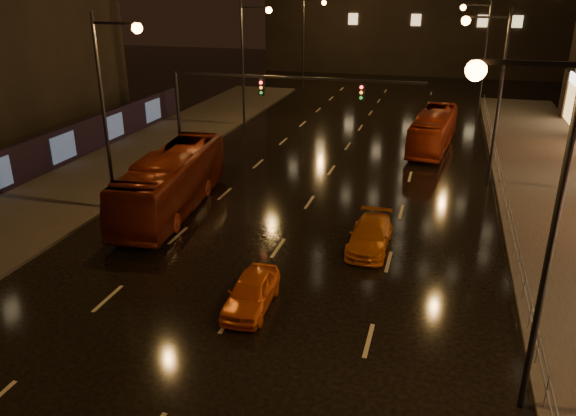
{
  "coord_description": "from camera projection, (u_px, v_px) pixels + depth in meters",
  "views": [
    {
      "loc": [
        6.7,
        -12.04,
        11.16
      ],
      "look_at": [
        0.8,
        8.83,
        2.5
      ],
      "focal_mm": 35.0,
      "sensor_mm": 36.0,
      "label": 1
    }
  ],
  "objects": [
    {
      "name": "traffic_signal",
      "position": [
        245.0,
        98.0,
        33.99
      ],
      "size": [
        15.31,
        0.32,
        6.2
      ],
      "color": "black",
      "rests_on": "ground"
    },
    {
      "name": "bus_curb",
      "position": [
        433.0,
        130.0,
        40.65
      ],
      "size": [
        3.24,
        9.86,
        2.7
      ],
      "primitive_type": "imported",
      "rotation": [
        0.0,
        0.0,
        -0.1
      ],
      "color": "maroon",
      "rests_on": "ground"
    },
    {
      "name": "bus_red",
      "position": [
        172.0,
        181.0,
        29.47
      ],
      "size": [
        3.81,
        11.32,
        3.09
      ],
      "primitive_type": "imported",
      "rotation": [
        0.0,
        0.0,
        0.11
      ],
      "color": "maroon",
      "rests_on": "ground"
    },
    {
      "name": "taxi_far",
      "position": [
        370.0,
        236.0,
        25.32
      ],
      "size": [
        1.75,
        4.27,
        1.24
      ],
      "primitive_type": "imported",
      "rotation": [
        0.0,
        0.0,
        -0.01
      ],
      "color": "orange",
      "rests_on": "ground"
    },
    {
      "name": "ground",
      "position": [
        325.0,
        180.0,
        34.47
      ],
      "size": [
        140.0,
        140.0,
        0.0
      ],
      "primitive_type": "plane",
      "color": "black",
      "rests_on": "ground"
    },
    {
      "name": "streetlight_right",
      "position": [
        531.0,
        192.0,
        13.74
      ],
      "size": [
        2.64,
        0.5,
        10.0
      ],
      "color": "black",
      "rests_on": "ground"
    },
    {
      "name": "taxi_near",
      "position": [
        251.0,
        292.0,
        20.64
      ],
      "size": [
        1.64,
        3.77,
        1.26
      ],
      "primitive_type": "imported",
      "rotation": [
        0.0,
        0.0,
        0.04
      ],
      "color": "orange",
      "rests_on": "ground"
    },
    {
      "name": "sidewalk_left",
      "position": [
        85.0,
        185.0,
        33.38
      ],
      "size": [
        7.0,
        70.0,
        0.15
      ],
      "primitive_type": "cube",
      "color": "#38332D",
      "rests_on": "ground"
    },
    {
      "name": "railing_right",
      "position": [
        505.0,
        192.0,
        29.77
      ],
      "size": [
        0.05,
        56.0,
        1.0
      ],
      "color": "#99999E",
      "rests_on": "sidewalk_right"
    }
  ]
}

